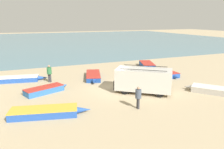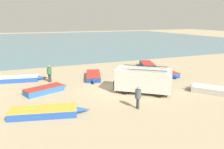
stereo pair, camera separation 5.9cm
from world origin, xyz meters
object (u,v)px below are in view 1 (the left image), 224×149
Objects in this scene: fisherman_1 at (49,72)px; fishing_rowboat_5 at (93,76)px; fishing_rowboat_6 at (17,79)px; fisherman_0 at (138,96)px; fishing_rowboat_3 at (167,73)px; fishing_rowboat_0 at (46,90)px; fishing_rowboat_1 at (212,90)px; parked_van at (143,79)px; fishing_rowboat_2 at (147,65)px; fishing_rowboat_4 at (46,112)px.

fishing_rowboat_5 is at bearing -65.55° from fisherman_1.
fisherman_0 reaches higher than fishing_rowboat_6.
fisherman_0 reaches higher than fishing_rowboat_3.
fishing_rowboat_5 and fishing_rowboat_6 have the same top height.
fishing_rowboat_0 is 8.48m from fisherman_0.
fishing_rowboat_0 reaches higher than fishing_rowboat_1.
fishing_rowboat_0 reaches higher than fishing_rowboat_5.
parked_van reaches higher than fishing_rowboat_3.
fishing_rowboat_1 is 7.70m from fisherman_0.
fishing_rowboat_5 is at bearing -53.44° from fishing_rowboat_2.
fishing_rowboat_3 is 15.05m from fishing_rowboat_4.
fishing_rowboat_3 is at bearing 91.79° from fishing_rowboat_5.
fishing_rowboat_0 is at bearing 16.03° from parked_van.
parked_van is at bearing 24.98° from fishing_rowboat_4.
fishing_rowboat_5 is 7.88m from fishing_rowboat_6.
fishing_rowboat_5 is at bearing 4.16° from fishing_rowboat_1.
parked_van reaches higher than fishing_rowboat_1.
fishing_rowboat_5 is 2.79× the size of fisherman_1.
fishing_rowboat_5 is at bearing 7.63° from fishing_rowboat_0.
fishing_rowboat_3 reaches higher than fishing_rowboat_0.
fishing_rowboat_4 is at bearing 48.11° from fishing_rowboat_1.
parked_van is 1.30× the size of fishing_rowboat_1.
fishing_rowboat_6 is at bearing 93.82° from fishing_rowboat_0.
fishing_rowboat_4 is 0.97× the size of fishing_rowboat_6.
fishing_rowboat_0 is 0.82× the size of fishing_rowboat_5.
fisherman_0 reaches higher than fishing_rowboat_2.
fishing_rowboat_0 is 0.76× the size of fishing_rowboat_4.
fishing_rowboat_6 is (-7.64, 1.90, 0.00)m from fishing_rowboat_5.
fishing_rowboat_4 is 9.80m from fishing_rowboat_5.
fishing_rowboat_4 is 6.40m from fisherman_0.
fisherman_1 is at bearing 55.12° from fishing_rowboat_0.
parked_van is 6.75m from fishing_rowboat_5.
fishing_rowboat_1 is 1.06× the size of fishing_rowboat_3.
fisherman_0 is at bearing -68.93° from fishing_rowboat_0.
fishing_rowboat_4 is 9.94m from fishing_rowboat_6.
parked_van is at bearing -27.95° from fishing_rowboat_6.
fishing_rowboat_3 is (-0.24, -4.65, -0.05)m from fishing_rowboat_2.
fisherman_1 reaches higher than fishing_rowboat_1.
fishing_rowboat_2 is (13.67, 5.44, 0.06)m from fishing_rowboat_0.
fishing_rowboat_4 reaches higher than fishing_rowboat_5.
fishing_rowboat_6 is (-15.68, 10.52, -0.01)m from fishing_rowboat_1.
fishing_rowboat_4 is at bearing -160.75° from fisherman_1.
fisherman_1 reaches higher than fishing_rowboat_3.
fisherman_1 reaches higher than fishing_rowboat_5.
fishing_rowboat_3 is at bearing -106.15° from parked_van.
parked_van is 6.04m from fishing_rowboat_1.
fishing_rowboat_4 is at bearing -19.65° from fishing_rowboat_5.
fishing_rowboat_2 is 2.76× the size of fisherman_0.
fisherman_0 is at bearing 55.46° from fishing_rowboat_1.
fisherman_1 is (-4.94, 9.49, 0.08)m from fisherman_0.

